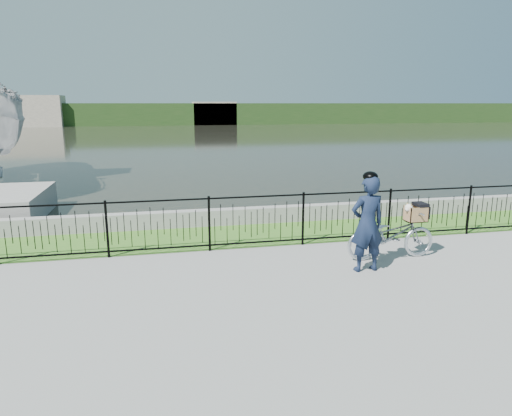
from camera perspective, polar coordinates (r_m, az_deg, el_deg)
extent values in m
plane|color=gray|center=(8.19, 2.52, -8.33)|extent=(120.00, 120.00, 0.00)
cube|color=#407223|center=(10.60, -0.99, -3.32)|extent=(60.00, 2.00, 0.01)
plane|color=#26271E|center=(40.54, -9.33, 8.57)|extent=(120.00, 120.00, 0.00)
cube|color=gray|center=(11.50, -1.95, -1.01)|extent=(60.00, 0.30, 0.40)
cube|color=#244018|center=(67.43, -10.56, 11.48)|extent=(120.00, 6.00, 3.00)
cube|color=#A49884|center=(67.34, -26.30, 10.81)|extent=(8.00, 4.00, 4.00)
cube|color=#A49884|center=(66.38, -5.24, 11.71)|extent=(6.00, 3.00, 3.20)
imported|color=#B6BBC3|center=(9.26, 16.51, -3.27)|extent=(1.79, 0.63, 0.94)
cube|color=black|center=(9.44, 19.28, -1.55)|extent=(0.38, 0.18, 0.02)
cube|color=olive|center=(9.44, 19.28, -1.50)|extent=(0.39, 0.29, 0.01)
cube|color=olive|center=(9.52, 18.92, -0.47)|extent=(0.39, 0.01, 0.30)
cube|color=olive|center=(9.29, 19.79, -0.86)|extent=(0.39, 0.02, 0.30)
cube|color=olive|center=(9.50, 20.31, -0.60)|extent=(0.01, 0.29, 0.30)
cube|color=olive|center=(9.31, 18.37, -0.72)|extent=(0.01, 0.29, 0.30)
cube|color=black|center=(9.41, 19.87, 0.43)|extent=(0.21, 0.31, 0.06)
cube|color=black|center=(9.50, 20.41, -0.42)|extent=(0.02, 0.31, 0.24)
ellipsoid|color=silver|center=(9.40, 19.24, -0.79)|extent=(0.31, 0.22, 0.20)
sphere|color=silver|center=(9.27, 18.55, 0.04)|extent=(0.15, 0.15, 0.15)
sphere|color=silver|center=(9.24, 18.33, -0.19)|extent=(0.07, 0.07, 0.07)
sphere|color=black|center=(9.22, 18.23, -0.24)|extent=(0.02, 0.02, 0.02)
cone|color=#A07B42|center=(9.31, 18.39, 0.48)|extent=(0.06, 0.08, 0.08)
cone|color=#A07B42|center=(9.24, 18.81, 0.35)|extent=(0.06, 0.08, 0.08)
imported|color=#121C32|center=(8.37, 13.74, -1.97)|extent=(0.66, 0.45, 1.74)
ellipsoid|color=black|center=(8.19, 14.05, 3.80)|extent=(0.26, 0.29, 0.18)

